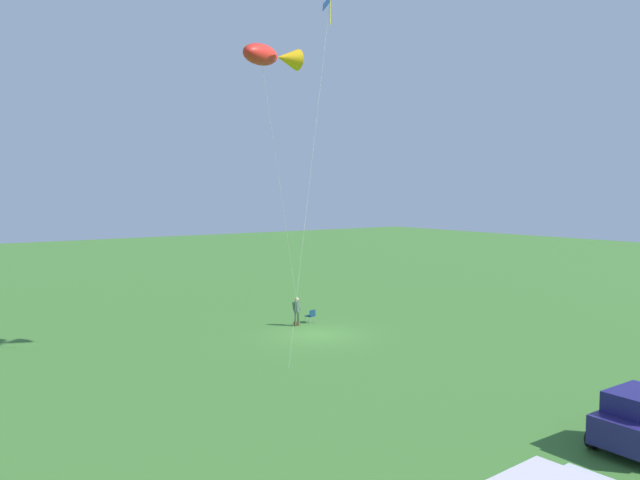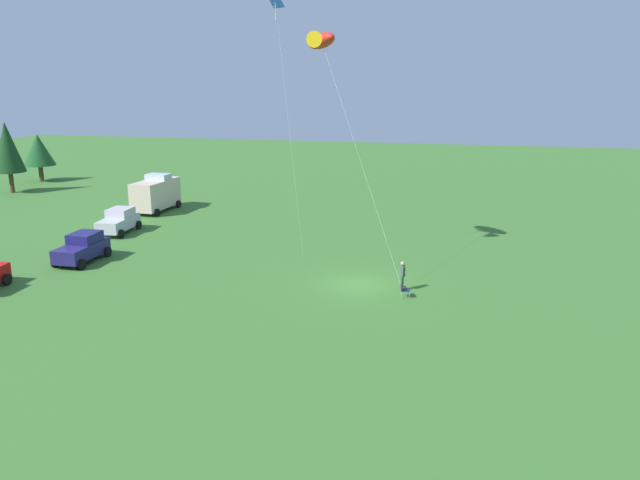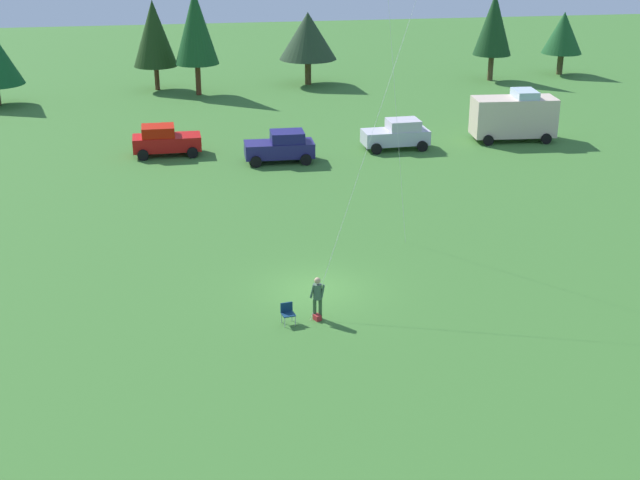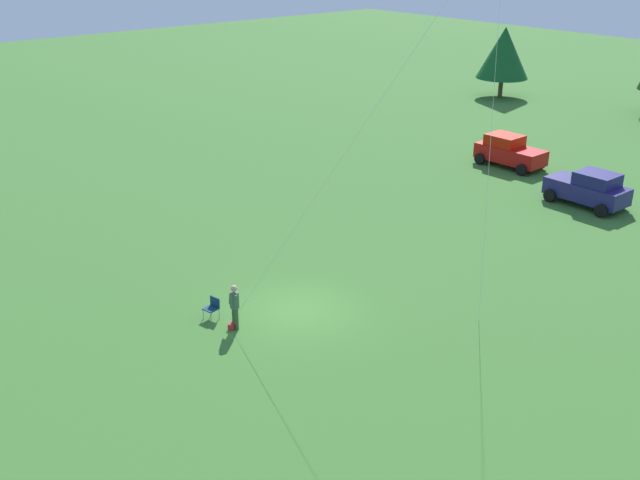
% 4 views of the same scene
% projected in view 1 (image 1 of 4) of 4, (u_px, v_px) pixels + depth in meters
% --- Properties ---
extents(ground_plane, '(160.00, 160.00, 0.00)m').
position_uv_depth(ground_plane, '(317.00, 335.00, 35.33)').
color(ground_plane, '#396D2B').
extents(person_kite_flyer, '(0.60, 0.38, 1.74)m').
position_uv_depth(person_kite_flyer, '(297.00, 309.00, 37.60)').
color(person_kite_flyer, '#355531').
rests_on(person_kite_flyer, ground).
extents(folding_chair, '(0.56, 0.56, 0.82)m').
position_uv_depth(folding_chair, '(311.00, 315.00, 38.51)').
color(folding_chair, '#0F304F').
rests_on(folding_chair, ground).
extents(backpack_on_grass, '(0.33, 0.38, 0.22)m').
position_uv_depth(backpack_on_grass, '(296.00, 324.00, 37.78)').
color(backpack_on_grass, '#A82629').
rests_on(backpack_on_grass, ground).
extents(kite_large_fish, '(8.01, 7.75, 14.90)m').
position_uv_depth(kite_large_fish, '(268.00, 56.00, 28.27)').
color(kite_large_fish, red).
rests_on(kite_large_fish, ground).
extents(kite_diamond_blue, '(2.01, 1.87, 16.94)m').
position_uv_depth(kite_diamond_blue, '(329.00, 12.00, 27.25)').
color(kite_diamond_blue, blue).
rests_on(kite_diamond_blue, ground).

